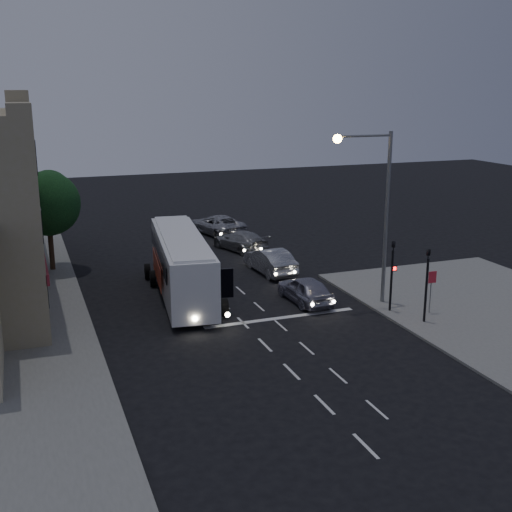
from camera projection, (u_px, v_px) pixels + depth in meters
name	position (u px, v px, depth m)	size (l,w,h in m)	color
ground	(257.00, 337.00, 29.77)	(120.00, 120.00, 0.00)	black
road_markings	(258.00, 311.00, 33.20)	(8.00, 30.55, 0.01)	silver
tour_bus	(182.00, 263.00, 35.22)	(3.76, 11.56, 3.48)	white
car_suv	(305.00, 289.00, 34.44)	(1.71, 4.26, 1.45)	#9695A6
car_sedan_a	(270.00, 261.00, 39.96)	(1.66, 4.76, 1.57)	#B2B2B2
car_sedan_b	(240.00, 241.00, 45.60)	(1.98, 4.86, 1.41)	#959595
car_sedan_c	(217.00, 225.00, 50.69)	(2.54, 5.50, 1.53)	#A2A2A6
traffic_signal_main	(392.00, 267.00, 32.43)	(0.25, 0.35, 4.10)	black
traffic_signal_side	(427.00, 276.00, 30.87)	(0.18, 0.15, 4.10)	black
regulatory_sign	(431.00, 285.00, 32.29)	(0.45, 0.12, 2.20)	slate
streetlight	(376.00, 199.00, 32.79)	(3.32, 0.44, 9.00)	slate
street_tree	(47.00, 201.00, 39.47)	(4.00, 4.00, 6.20)	black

